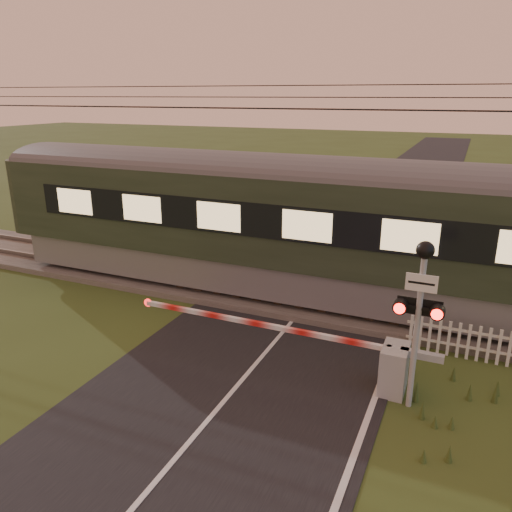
% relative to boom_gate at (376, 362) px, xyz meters
% --- Properties ---
extents(ground, '(160.00, 160.00, 0.00)m').
position_rel_boom_gate_xyz_m(ground, '(-2.64, -2.56, -0.58)').
color(ground, '#35451A').
rests_on(ground, ground).
extents(road, '(6.00, 140.00, 0.03)m').
position_rel_boom_gate_xyz_m(road, '(-2.62, -2.80, -0.57)').
color(road, black).
rests_on(road, ground).
extents(track_bed, '(140.00, 3.40, 0.39)m').
position_rel_boom_gate_xyz_m(track_bed, '(-2.64, 3.94, -0.52)').
color(track_bed, '#47423D').
rests_on(track_bed, ground).
extents(overhead_wires, '(120.00, 0.62, 0.62)m').
position_rel_boom_gate_xyz_m(overhead_wires, '(-2.64, 3.94, 5.14)').
color(overhead_wires, black).
rests_on(overhead_wires, ground).
extents(boom_gate, '(7.05, 0.79, 1.05)m').
position_rel_boom_gate_xyz_m(boom_gate, '(0.00, 0.00, 0.00)').
color(boom_gate, gray).
rests_on(boom_gate, ground).
extents(crossing_signal, '(0.86, 0.35, 3.39)m').
position_rel_boom_gate_xyz_m(crossing_signal, '(0.76, -0.40, 1.75)').
color(crossing_signal, gray).
rests_on(crossing_signal, ground).
extents(picket_fence, '(3.00, 0.07, 0.88)m').
position_rel_boom_gate_xyz_m(picket_fence, '(1.86, 2.04, -0.14)').
color(picket_fence, silver).
rests_on(picket_fence, ground).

